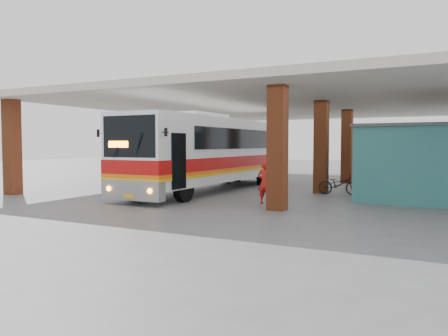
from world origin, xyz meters
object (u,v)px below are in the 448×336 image
object	(u,v)px
pedestrian	(265,183)
red_chair	(362,182)
coach_bus	(212,153)
motorcycle	(339,184)

from	to	relation	value
pedestrian	red_chair	xyz separation A→B (m)	(2.37, 7.67, -0.50)
pedestrian	coach_bus	bearing A→B (deg)	-41.29
motorcycle	pedestrian	size ratio (longest dim) A/B	1.11
coach_bus	motorcycle	size ratio (longest dim) A/B	7.02
motorcycle	pedestrian	world-z (taller)	pedestrian
motorcycle	pedestrian	distance (m)	4.79
motorcycle	red_chair	distance (m)	3.31
pedestrian	motorcycle	bearing A→B (deg)	-114.43
coach_bus	pedestrian	bearing A→B (deg)	-39.51
red_chair	pedestrian	bearing A→B (deg)	-102.26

